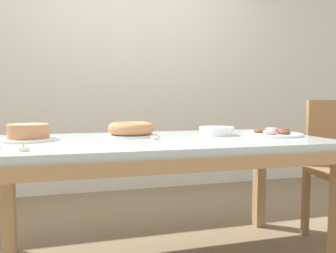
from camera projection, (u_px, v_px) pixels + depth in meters
name	position (u px, v px, depth m)	size (l,w,h in m)	color
wall_back	(125.00, 67.00, 3.15)	(8.00, 0.10, 2.60)	silver
dining_table	(159.00, 154.00, 1.64)	(1.83, 0.87, 0.73)	silver
cake_chocolate_round	(29.00, 133.00, 1.54)	(0.29, 0.29, 0.09)	white
cake_golden_bundt	(131.00, 130.00, 1.73)	(0.30, 0.30, 0.08)	white
pastry_platter	(273.00, 133.00, 1.80)	(0.34, 0.34, 0.04)	white
plate_stack	(217.00, 131.00, 1.81)	(0.21, 0.21, 0.05)	white
tealight_left_edge	(155.00, 138.00, 1.57)	(0.04, 0.04, 0.04)	silver
tealight_near_cakes	(24.00, 149.00, 1.18)	(0.04, 0.04, 0.04)	silver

